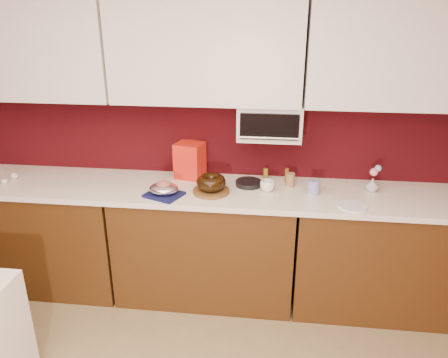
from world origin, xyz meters
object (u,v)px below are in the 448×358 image
bundt_cake (211,182)px  foil_ham_nest (164,189)px  blue_jar (313,187)px  toaster_oven (270,121)px  flower_vase (372,184)px  coffee_mug (267,185)px  pandoro_box (190,160)px

bundt_cake → foil_ham_nest: size_ratio=1.02×
blue_jar → toaster_oven: bearing=152.1°
foil_ham_nest → flower_vase: (1.46, 0.26, -0.00)m
flower_vase → coffee_mug: bearing=-173.3°
bundt_cake → blue_jar: size_ratio=2.08×
coffee_mug → toaster_oven: bearing=90.7°
pandoro_box → blue_jar: size_ratio=2.70×
toaster_oven → foil_ham_nest: toaster_oven is taller
blue_jar → coffee_mug: bearing=178.3°
foil_ham_nest → pandoro_box: bearing=73.4°
foil_ham_nest → coffee_mug: (0.71, 0.17, -0.01)m
bundt_cake → coffee_mug: size_ratio=2.14×
coffee_mug → flower_vase: flower_vase is taller
foil_ham_nest → pandoro_box: size_ratio=0.75×
bundt_cake → foil_ham_nest: (-0.32, -0.09, -0.02)m
toaster_oven → bundt_cake: (-0.39, -0.24, -0.40)m
blue_jar → foil_ham_nest: bearing=-171.3°
bundt_cake → foil_ham_nest: bearing=-163.7°
foil_ham_nest → bundt_cake: bearing=16.3°
toaster_oven → foil_ham_nest: size_ratio=2.19×
toaster_oven → coffee_mug: size_ratio=4.57×
flower_vase → pandoro_box: bearing=174.7°
bundt_cake → flower_vase: size_ratio=1.93×
coffee_mug → flower_vase: (0.74, 0.09, 0.01)m
bundt_cake → flower_vase: bundt_cake is taller
bundt_cake → pandoro_box: size_ratio=0.77×
pandoro_box → flower_vase: bearing=8.6°
foil_ham_nest → blue_jar: blue_jar is taller
foil_ham_nest → blue_jar: size_ratio=2.04×
blue_jar → bundt_cake: bearing=-174.8°
foil_ham_nest → flower_vase: bearing=9.9°
bundt_cake → blue_jar: bundt_cake is taller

